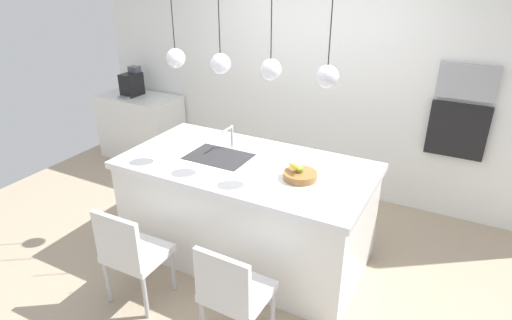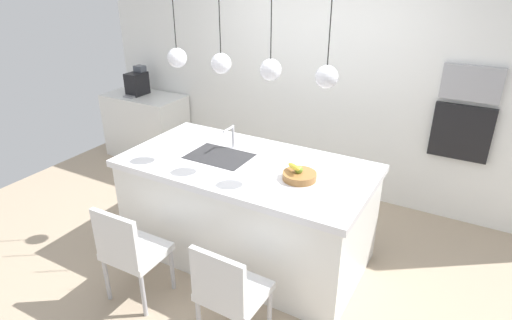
{
  "view_description": "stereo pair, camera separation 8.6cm",
  "coord_description": "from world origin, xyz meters",
  "px_view_note": "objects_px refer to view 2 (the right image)",
  "views": [
    {
      "loc": [
        1.68,
        -2.96,
        2.55
      ],
      "look_at": [
        0.1,
        0.0,
        1.0
      ],
      "focal_mm": 30.11,
      "sensor_mm": 36.0,
      "label": 1
    },
    {
      "loc": [
        1.75,
        -2.92,
        2.55
      ],
      "look_at": [
        0.1,
        0.0,
        1.0
      ],
      "focal_mm": 30.11,
      "sensor_mm": 36.0,
      "label": 2
    }
  ],
  "objects_px": {
    "fruit_bowl": "(299,175)",
    "oven": "(461,132)",
    "chair_near": "(130,250)",
    "chair_middle": "(229,291)",
    "microwave": "(472,83)",
    "coffee_machine": "(137,83)"
  },
  "relations": [
    {
      "from": "fruit_bowl",
      "to": "coffee_machine",
      "type": "xyz_separation_m",
      "value": [
        -3.02,
        1.34,
        0.06
      ]
    },
    {
      "from": "microwave",
      "to": "chair_near",
      "type": "relative_size",
      "value": 0.62
    },
    {
      "from": "coffee_machine",
      "to": "microwave",
      "type": "distance_m",
      "value": 4.09
    },
    {
      "from": "fruit_bowl",
      "to": "chair_near",
      "type": "xyz_separation_m",
      "value": [
        -1.01,
        -0.94,
        -0.5
      ]
    },
    {
      "from": "fruit_bowl",
      "to": "chair_near",
      "type": "height_order",
      "value": "fruit_bowl"
    },
    {
      "from": "microwave",
      "to": "coffee_machine",
      "type": "bearing_deg",
      "value": -175.81
    },
    {
      "from": "oven",
      "to": "chair_middle",
      "type": "bearing_deg",
      "value": -113.43
    },
    {
      "from": "microwave",
      "to": "oven",
      "type": "xyz_separation_m",
      "value": [
        0.0,
        0.0,
        -0.5
      ]
    },
    {
      "from": "coffee_machine",
      "to": "microwave",
      "type": "height_order",
      "value": "microwave"
    },
    {
      "from": "chair_middle",
      "to": "fruit_bowl",
      "type": "bearing_deg",
      "value": 84.87
    },
    {
      "from": "fruit_bowl",
      "to": "microwave",
      "type": "distance_m",
      "value": 2.0
    },
    {
      "from": "coffee_machine",
      "to": "oven",
      "type": "height_order",
      "value": "oven"
    },
    {
      "from": "fruit_bowl",
      "to": "oven",
      "type": "bearing_deg",
      "value": 57.77
    },
    {
      "from": "fruit_bowl",
      "to": "chair_middle",
      "type": "distance_m",
      "value": 1.07
    },
    {
      "from": "fruit_bowl",
      "to": "oven",
      "type": "xyz_separation_m",
      "value": [
        1.03,
        1.64,
        0.02
      ]
    },
    {
      "from": "chair_near",
      "to": "chair_middle",
      "type": "height_order",
      "value": "chair_near"
    },
    {
      "from": "microwave",
      "to": "chair_near",
      "type": "bearing_deg",
      "value": -128.37
    },
    {
      "from": "oven",
      "to": "chair_near",
      "type": "height_order",
      "value": "oven"
    },
    {
      "from": "microwave",
      "to": "chair_middle",
      "type": "height_order",
      "value": "microwave"
    },
    {
      "from": "oven",
      "to": "chair_middle",
      "type": "height_order",
      "value": "oven"
    },
    {
      "from": "oven",
      "to": "chair_near",
      "type": "xyz_separation_m",
      "value": [
        -2.04,
        -2.58,
        -0.51
      ]
    },
    {
      "from": "chair_middle",
      "to": "coffee_machine",
      "type": "bearing_deg",
      "value": 142.2
    }
  ]
}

